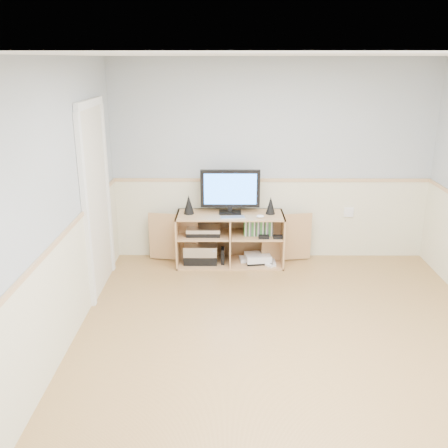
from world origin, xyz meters
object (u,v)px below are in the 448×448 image
at_px(media_cabinet, 230,237).
at_px(keyboard, 233,217).
at_px(game_consoles, 257,258).
at_px(monitor, 230,190).

height_order(media_cabinet, keyboard, keyboard).
xyz_separation_m(keyboard, game_consoles, (0.31, 0.13, -0.59)).
distance_m(media_cabinet, keyboard, 0.38).
xyz_separation_m(media_cabinet, keyboard, (0.03, -0.20, 0.32)).
height_order(media_cabinet, game_consoles, media_cabinet).
xyz_separation_m(media_cabinet, game_consoles, (0.34, -0.07, -0.26)).
bearing_deg(monitor, keyboard, -80.91).
height_order(monitor, keyboard, monitor).
bearing_deg(monitor, game_consoles, -10.12).
distance_m(monitor, keyboard, 0.35).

